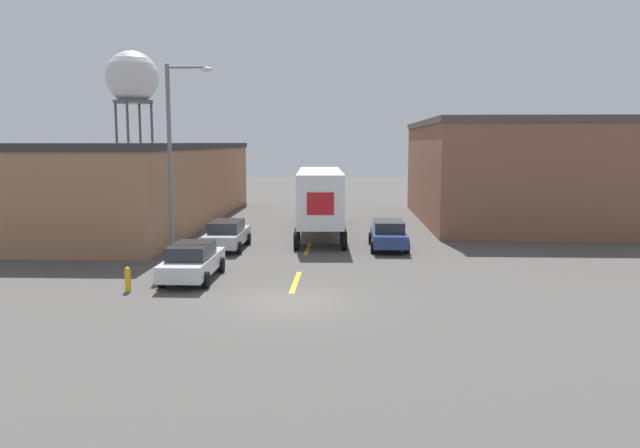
# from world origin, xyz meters

# --- Properties ---
(ground_plane) EXTENTS (160.00, 160.00, 0.00)m
(ground_plane) POSITION_xyz_m (0.00, 0.00, 0.00)
(ground_plane) COLOR #4C4947
(road_centerline) EXTENTS (0.20, 19.65, 0.01)m
(road_centerline) POSITION_xyz_m (0.00, 10.95, 0.00)
(road_centerline) COLOR gold
(road_centerline) RESTS_ON ground_plane
(warehouse_left) EXTENTS (10.41, 28.93, 5.49)m
(warehouse_left) POSITION_xyz_m (-12.36, 21.48, 2.75)
(warehouse_left) COLOR #9E7051
(warehouse_left) RESTS_ON ground_plane
(warehouse_right) EXTENTS (14.06, 19.17, 7.03)m
(warehouse_right) POSITION_xyz_m (14.18, 23.19, 3.52)
(warehouse_right) COLOR brown
(warehouse_right) RESTS_ON ground_plane
(semi_truck) EXTENTS (3.34, 13.70, 3.90)m
(semi_truck) POSITION_xyz_m (0.39, 16.38, 2.33)
(semi_truck) COLOR #B21919
(semi_truck) RESTS_ON ground_plane
(parked_car_left_near) EXTENTS (1.93, 4.75, 1.49)m
(parked_car_left_near) POSITION_xyz_m (-4.20, 3.28, 0.78)
(parked_car_left_near) COLOR silver
(parked_car_left_near) RESTS_ON ground_plane
(parked_car_right_mid) EXTENTS (1.93, 4.75, 1.49)m
(parked_car_right_mid) POSITION_xyz_m (4.20, 11.12, 0.78)
(parked_car_right_mid) COLOR navy
(parked_car_right_mid) RESTS_ON ground_plane
(parked_car_left_far) EXTENTS (1.93, 4.75, 1.49)m
(parked_car_left_far) POSITION_xyz_m (-4.20, 10.63, 0.78)
(parked_car_left_far) COLOR #B2B2B7
(parked_car_left_far) RESTS_ON ground_plane
(water_tower) EXTENTS (5.86, 5.86, 15.71)m
(water_tower) POSITION_xyz_m (-22.17, 49.33, 12.59)
(water_tower) COLOR #47474C
(water_tower) RESTS_ON ground_plane
(street_lamp) EXTENTS (2.22, 0.32, 9.11)m
(street_lamp) POSITION_xyz_m (-6.09, 7.91, 5.18)
(street_lamp) COLOR slate
(street_lamp) RESTS_ON ground_plane
(fire_hydrant) EXTENTS (0.22, 0.22, 0.93)m
(fire_hydrant) POSITION_xyz_m (-6.12, 1.19, 0.46)
(fire_hydrant) COLOR gold
(fire_hydrant) RESTS_ON ground_plane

